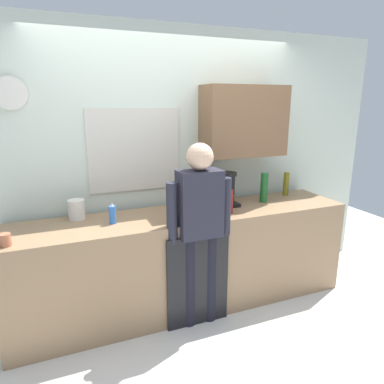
{
  "coord_description": "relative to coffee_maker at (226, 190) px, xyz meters",
  "views": [
    {
      "loc": [
        -1.06,
        -2.47,
        1.91
      ],
      "look_at": [
        0.03,
        0.25,
        1.14
      ],
      "focal_mm": 32.07,
      "sensor_mm": 36.0,
      "label": 1
    }
  ],
  "objects": [
    {
      "name": "person_at_sink",
      "position": [
        -0.46,
        -0.41,
        -0.12
      ],
      "size": [
        0.57,
        0.22,
        1.6
      ],
      "rotation": [
        0.0,
        0.0,
        0.23
      ],
      "color": "black",
      "rests_on": "ground_plane"
    },
    {
      "name": "back_wall_assembly",
      "position": [
        -0.38,
        0.29,
        0.29
      ],
      "size": [
        4.74,
        0.42,
        2.6
      ],
      "color": "silver",
      "rests_on": "ground_plane"
    },
    {
      "name": "cup_yellow_cup",
      "position": [
        -0.65,
        -0.33,
        -0.1
      ],
      "size": [
        0.07,
        0.07,
        0.08
      ],
      "primitive_type": "cylinder",
      "color": "yellow",
      "rests_on": "kitchen_counter"
    },
    {
      "name": "coffee_maker",
      "position": [
        0.0,
        0.0,
        0.0
      ],
      "size": [
        0.2,
        0.2,
        0.33
      ],
      "color": "black",
      "rests_on": "kitchen_counter"
    },
    {
      "name": "ground_plane",
      "position": [
        -0.46,
        -0.41,
        -1.07
      ],
      "size": [
        8.0,
        8.0,
        0.0
      ],
      "primitive_type": "plane",
      "color": "silver"
    },
    {
      "name": "bottle_red_vinegar",
      "position": [
        -0.09,
        -0.24,
        -0.04
      ],
      "size": [
        0.06,
        0.06,
        0.22
      ],
      "primitive_type": "cylinder",
      "color": "maroon",
      "rests_on": "kitchen_counter"
    },
    {
      "name": "bottle_green_wine",
      "position": [
        0.4,
        -0.05,
        0.0
      ],
      "size": [
        0.07,
        0.07,
        0.3
      ],
      "primitive_type": "cylinder",
      "color": "#195923",
      "rests_on": "kitchen_counter"
    },
    {
      "name": "mixing_bowl",
      "position": [
        -0.48,
        -0.28,
        -0.11
      ],
      "size": [
        0.22,
        0.22,
        0.08
      ],
      "primitive_type": "cylinder",
      "color": "orange",
      "rests_on": "kitchen_counter"
    },
    {
      "name": "dishwasher_panel",
      "position": [
        -0.48,
        -0.44,
        -0.66
      ],
      "size": [
        0.56,
        0.02,
        0.83
      ],
      "primitive_type": "cube",
      "color": "black",
      "rests_on": "ground_plane"
    },
    {
      "name": "kitchen_counter",
      "position": [
        -0.46,
        -0.11,
        -0.61
      ],
      "size": [
        3.14,
        0.64,
        0.93
      ],
      "primitive_type": "cube",
      "color": "#937251",
      "rests_on": "ground_plane"
    },
    {
      "name": "cup_terracotta_mug",
      "position": [
        -1.9,
        -0.31,
        -0.1
      ],
      "size": [
        0.08,
        0.08,
        0.09
      ],
      "primitive_type": "cylinder",
      "color": "#B26647",
      "rests_on": "kitchen_counter"
    },
    {
      "name": "storage_canister",
      "position": [
        -1.39,
        0.11,
        -0.06
      ],
      "size": [
        0.14,
        0.14,
        0.17
      ],
      "primitive_type": "cylinder",
      "color": "silver",
      "rests_on": "kitchen_counter"
    },
    {
      "name": "bottle_olive_oil",
      "position": [
        0.77,
        0.08,
        -0.02
      ],
      "size": [
        0.06,
        0.06,
        0.25
      ],
      "primitive_type": "cylinder",
      "color": "olive",
      "rests_on": "kitchen_counter"
    },
    {
      "name": "dish_soap",
      "position": [
        -1.12,
        -0.12,
        -0.07
      ],
      "size": [
        0.06,
        0.06,
        0.18
      ],
      "color": "blue",
      "rests_on": "kitchen_counter"
    }
  ]
}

